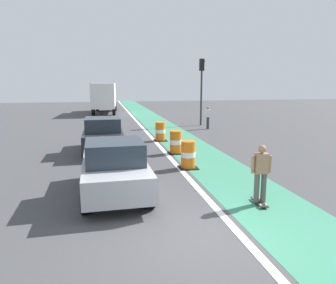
{
  "coord_description": "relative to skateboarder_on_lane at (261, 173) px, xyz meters",
  "views": [
    {
      "loc": [
        -2.02,
        -6.14,
        3.37
      ],
      "look_at": [
        0.42,
        5.59,
        1.1
      ],
      "focal_mm": 34.05,
      "sensor_mm": 36.0,
      "label": 1
    }
  ],
  "objects": [
    {
      "name": "ground_plane",
      "position": [
        -2.19,
        -1.59,
        -0.91
      ],
      "size": [
        100.0,
        100.0,
        0.0
      ],
      "primitive_type": "plane",
      "color": "#424244"
    },
    {
      "name": "traffic_barrel_front",
      "position": [
        -0.95,
        4.07,
        -0.38
      ],
      "size": [
        0.73,
        0.73,
        1.09
      ],
      "color": "orange",
      "rests_on": "ground"
    },
    {
      "name": "traffic_light_corner",
      "position": [
        3.41,
        16.22,
        2.59
      ],
      "size": [
        0.41,
        0.32,
        5.1
      ],
      "color": "#2D2D2D",
      "rests_on": "ground"
    },
    {
      "name": "traffic_barrel_back",
      "position": [
        -0.95,
        10.16,
        -0.38
      ],
      "size": [
        0.73,
        0.73,
        1.09
      ],
      "color": "orange",
      "rests_on": "ground"
    },
    {
      "name": "skateboarder_on_lane",
      "position": [
        0.0,
        0.0,
        0.0
      ],
      "size": [
        0.57,
        0.82,
        1.69
      ],
      "color": "black",
      "rests_on": "ground"
    },
    {
      "name": "bike_lane_strip",
      "position": [
        0.21,
        10.41,
        -0.91
      ],
      "size": [
        2.5,
        80.0,
        0.01
      ],
      "primitive_type": "cube",
      "color": "#387F60",
      "rests_on": "ground"
    },
    {
      "name": "pedestrian_crossing",
      "position": [
        3.27,
        14.11,
        -0.05
      ],
      "size": [
        0.34,
        0.2,
        1.61
      ],
      "color": "#33333D",
      "rests_on": "ground"
    },
    {
      "name": "traffic_barrel_mid",
      "position": [
        -0.83,
        6.75,
        -0.38
      ],
      "size": [
        0.73,
        0.73,
        1.09
      ],
      "color": "orange",
      "rests_on": "ground"
    },
    {
      "name": "delivery_truck_down_block",
      "position": [
        -3.88,
        27.57,
        0.94
      ],
      "size": [
        2.8,
        7.74,
        3.23
      ],
      "color": "silver",
      "rests_on": "ground"
    },
    {
      "name": "parked_sedan_second",
      "position": [
        -4.2,
        7.77,
        -0.08
      ],
      "size": [
        1.93,
        4.1,
        1.7
      ],
      "color": "black",
      "rests_on": "ground"
    },
    {
      "name": "parked_sedan_nearest",
      "position": [
        -3.91,
        1.57,
        -0.08
      ],
      "size": [
        1.99,
        4.14,
        1.7
      ],
      "color": "#9EA0A5",
      "rests_on": "ground"
    },
    {
      "name": "lane_divider_stripe",
      "position": [
        -1.29,
        10.41,
        -0.91
      ],
      "size": [
        0.2,
        80.0,
        0.01
      ],
      "primitive_type": "cube",
      "color": "silver",
      "rests_on": "ground"
    }
  ]
}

